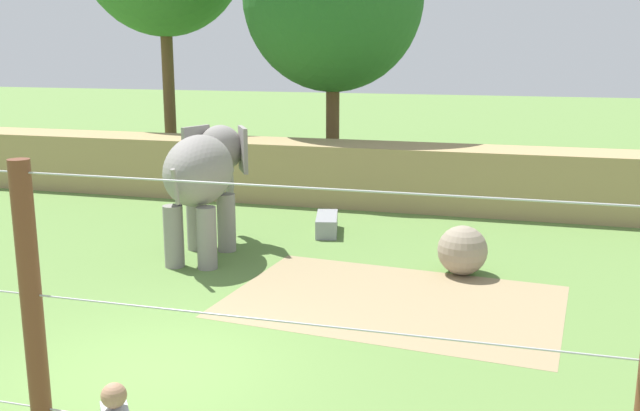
# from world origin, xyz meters

# --- Properties ---
(ground_plane) EXTENTS (120.00, 120.00, 0.00)m
(ground_plane) POSITION_xyz_m (0.00, 0.00, 0.00)
(ground_plane) COLOR #5B7F3D
(dirt_patch) EXTENTS (6.14, 4.42, 0.01)m
(dirt_patch) POSITION_xyz_m (2.75, 3.69, 0.00)
(dirt_patch) COLOR #937F5B
(dirt_patch) RESTS_ON ground
(embankment_wall) EXTENTS (36.00, 1.80, 1.74)m
(embankment_wall) POSITION_xyz_m (0.00, 11.48, 0.87)
(embankment_wall) COLOR tan
(embankment_wall) RESTS_ON ground
(elephant) EXTENTS (1.63, 3.65, 2.71)m
(elephant) POSITION_xyz_m (-1.70, 5.48, 1.79)
(elephant) COLOR gray
(elephant) RESTS_ON ground
(enrichment_ball) EXTENTS (0.99, 0.99, 0.99)m
(enrichment_ball) POSITION_xyz_m (3.79, 5.61, 0.49)
(enrichment_ball) COLOR gray
(enrichment_ball) RESTS_ON ground
(cable_fence) EXTENTS (12.90, 0.23, 3.34)m
(cable_fence) POSITION_xyz_m (-0.03, -2.28, 1.68)
(cable_fence) COLOR brown
(cable_fence) RESTS_ON ground
(feed_trough) EXTENTS (0.81, 1.48, 0.44)m
(feed_trough) POSITION_xyz_m (0.35, 8.00, 0.22)
(feed_trough) COLOR gray
(feed_trough) RESTS_ON ground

